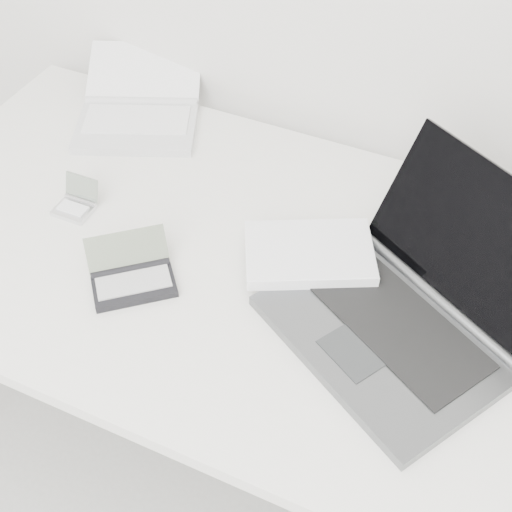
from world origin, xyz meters
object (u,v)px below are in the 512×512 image
at_px(desk, 279,286).
at_px(laptop_large, 387,297).
at_px(palmtop_charcoal, 132,277).
at_px(netbook_open_white, 139,111).

bearing_deg(desk, laptop_large, -4.83).
distance_m(laptop_large, palmtop_charcoal, 0.45).
xyz_separation_m(netbook_open_white, palmtop_charcoal, (0.25, -0.44, -0.01)).
xyz_separation_m(desk, netbook_open_white, (-0.48, 0.30, 0.07)).
xyz_separation_m(desk, palmtop_charcoal, (-0.23, -0.14, 0.06)).
distance_m(desk, laptop_large, 0.22).
bearing_deg(palmtop_charcoal, netbook_open_white, 79.49).
bearing_deg(netbook_open_white, laptop_large, -47.73).
relative_size(desk, netbook_open_white, 3.89).
relative_size(netbook_open_white, palmtop_charcoal, 2.15).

